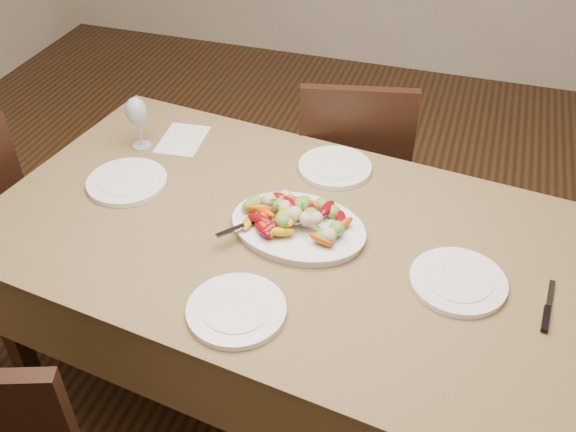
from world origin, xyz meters
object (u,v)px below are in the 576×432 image
at_px(chair_far, 353,170).
at_px(serving_platter, 298,229).
at_px(plate_left, 127,182).
at_px(plate_far, 335,168).
at_px(plate_near, 236,310).
at_px(plate_right, 458,282).
at_px(wine_glass, 138,121).
at_px(dining_table, 288,318).

relative_size(chair_far, serving_platter, 2.37).
distance_m(plate_left, plate_far, 0.69).
height_order(plate_far, plate_near, same).
height_order(plate_right, plate_near, same).
bearing_deg(serving_platter, plate_left, 174.28).
height_order(serving_platter, wine_glass, wine_glass).
relative_size(plate_right, plate_far, 1.06).
bearing_deg(plate_near, wine_glass, 133.64).
bearing_deg(dining_table, serving_platter, 19.64).
bearing_deg(chair_far, wine_glass, 23.73).
xyz_separation_m(chair_far, plate_right, (0.48, -0.85, 0.29)).
xyz_separation_m(dining_table, plate_left, (-0.58, 0.07, 0.39)).
height_order(serving_platter, plate_right, serving_platter).
relative_size(plate_left, plate_far, 1.06).
bearing_deg(plate_right, plate_far, 136.85).
xyz_separation_m(plate_far, plate_near, (-0.08, -0.71, 0.00)).
bearing_deg(dining_table, wine_glass, 155.44).
bearing_deg(plate_near, plate_left, 142.58).
xyz_separation_m(chair_far, plate_far, (0.02, -0.42, 0.29)).
bearing_deg(plate_right, dining_table, 172.43).
height_order(plate_left, plate_right, same).
bearing_deg(plate_left, wine_glass, 105.87).
bearing_deg(wine_glass, plate_near, -46.36).
xyz_separation_m(plate_left, plate_far, (0.63, 0.29, 0.00)).
xyz_separation_m(serving_platter, plate_right, (0.48, -0.08, -0.00)).
distance_m(plate_near, wine_glass, 0.89).
height_order(serving_platter, plate_left, serving_platter).
relative_size(chair_far, plate_far, 3.83).
bearing_deg(plate_left, plate_right, -7.26).
relative_size(serving_platter, plate_left, 1.53).
bearing_deg(wine_glass, plate_far, 5.56).
relative_size(serving_platter, plate_right, 1.52).
xyz_separation_m(serving_platter, plate_near, (-0.06, -0.36, -0.00)).
bearing_deg(plate_left, plate_far, 24.71).
distance_m(plate_right, plate_near, 0.61).
xyz_separation_m(dining_table, serving_platter, (0.03, 0.01, 0.39)).
bearing_deg(plate_right, plate_near, -152.22).
bearing_deg(plate_near, dining_table, 85.38).
bearing_deg(chair_far, dining_table, 75.31).
bearing_deg(wine_glass, plate_right, -17.42).
bearing_deg(plate_near, serving_platter, 81.04).
bearing_deg(wine_glass, plate_left, -74.13).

